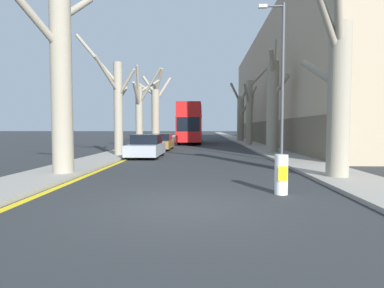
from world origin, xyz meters
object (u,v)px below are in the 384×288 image
object	(u,v)px
street_tree_left_1	(117,104)
parked_car_0	(146,146)
street_tree_left_0	(61,67)
street_tree_right_2	(250,110)
street_tree_left_3	(155,111)
street_tree_right_3	(241,116)
lamp_post	(281,75)
traffic_bollard	(281,175)
double_decker_bus	(190,122)
street_tree_right_0	(337,91)
street_tree_left_2	(140,111)
parked_car_1	(161,142)
street_tree_right_1	(273,103)

from	to	relation	value
street_tree_left_1	parked_car_0	distance (m)	3.30
street_tree_left_0	street_tree_right_2	distance (m)	22.15
street_tree_left_3	street_tree_right_3	distance (m)	12.58
lamp_post	traffic_bollard	distance (m)	9.28
lamp_post	traffic_bollard	size ratio (longest dim) A/B	7.67
street_tree_right_3	double_decker_bus	distance (m)	8.30
street_tree_right_3	street_tree_right_2	bearing A→B (deg)	-91.14
street_tree_right_2	street_tree_right_3	distance (m)	9.22
parked_car_0	street_tree_right_0	bearing A→B (deg)	-43.10
street_tree_left_2	parked_car_1	bearing A→B (deg)	-13.99
double_decker_bus	parked_car_0	world-z (taller)	double_decker_bus
street_tree_left_1	street_tree_right_0	xyz separation A→B (m)	(10.12, -8.01, -0.24)
street_tree_left_1	parked_car_0	size ratio (longest dim) A/B	1.85
street_tree_left_2	parked_car_0	world-z (taller)	street_tree_left_2
parked_car_0	double_decker_bus	bearing A→B (deg)	83.29
street_tree_left_3	street_tree_right_1	size ratio (longest dim) A/B	0.97
street_tree_left_1	street_tree_right_1	xyz separation A→B (m)	(10.32, 2.70, 0.21)
lamp_post	street_tree_left_3	bearing A→B (deg)	119.89
street_tree_right_2	traffic_bollard	size ratio (longest dim) A/B	7.41
street_tree_right_1	parked_car_1	size ratio (longest dim) A/B	1.90
street_tree_right_3	lamp_post	world-z (taller)	lamp_post
street_tree_left_1	lamp_post	world-z (taller)	lamp_post
street_tree_right_3	parked_car_0	size ratio (longest dim) A/B	1.93
street_tree_left_1	street_tree_left_2	distance (m)	6.61
double_decker_bus	parked_car_1	world-z (taller)	double_decker_bus
street_tree_right_3	double_decker_bus	bearing A→B (deg)	-141.37
street_tree_right_2	parked_car_0	bearing A→B (deg)	-123.18
street_tree_left_2	street_tree_right_0	world-z (taller)	street_tree_right_0
street_tree_right_0	traffic_bollard	xyz separation A→B (m)	(-2.49, -2.43, -2.56)
parked_car_0	lamp_post	size ratio (longest dim) A/B	0.48
street_tree_right_0	parked_car_0	world-z (taller)	street_tree_right_0
street_tree_left_3	street_tree_left_1	bearing A→B (deg)	-90.43
street_tree_left_0	street_tree_left_3	bearing A→B (deg)	89.95
street_tree_right_2	parked_car_0	distance (m)	15.33
street_tree_left_0	double_decker_bus	xyz separation A→B (m)	(3.78, 23.78, -1.59)
street_tree_left_3	street_tree_right_0	xyz separation A→B (m)	(10.01, -22.15, -0.62)
parked_car_1	street_tree_left_2	bearing A→B (deg)	166.01
street_tree_left_1	street_tree_left_3	bearing A→B (deg)	89.57
street_tree_right_1	lamp_post	world-z (taller)	lamp_post
street_tree_right_2	traffic_bollard	distance (m)	23.05
parked_car_1	street_tree_left_3	bearing A→B (deg)	102.69
street_tree_right_1	double_decker_bus	xyz separation A→B (m)	(-6.45, 13.62, -1.01)
double_decker_bus	lamp_post	world-z (taller)	lamp_post
traffic_bollard	street_tree_left_2	bearing A→B (deg)	114.04
street_tree_right_2	street_tree_left_2	bearing A→B (deg)	-150.79
lamp_post	parked_car_1	bearing A→B (deg)	132.13
street_tree_right_2	street_tree_left_0	bearing A→B (deg)	-117.00
street_tree_right_0	street_tree_left_3	bearing A→B (deg)	114.32
street_tree_right_0	double_decker_bus	xyz separation A→B (m)	(-6.25, 24.33, -0.57)
parked_car_0	street_tree_right_1	bearing A→B (deg)	19.77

